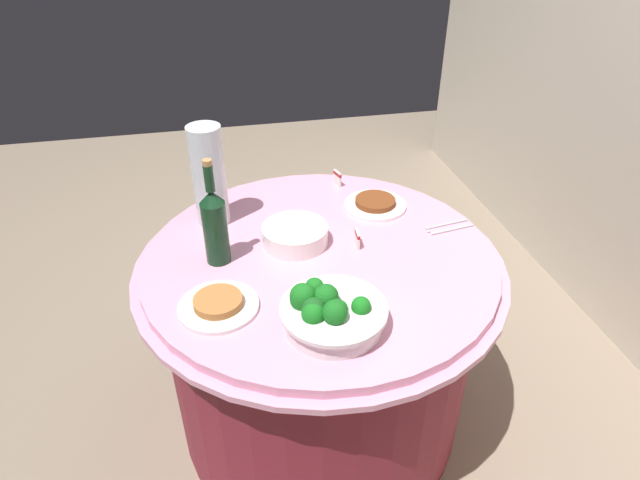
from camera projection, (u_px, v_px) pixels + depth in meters
ground_plane at (320, 410)px, 2.11m from camera, size 6.00×6.00×0.00m
buffet_table at (320, 339)px, 1.90m from camera, size 1.16×1.16×0.74m
broccoli_bowl at (329, 312)px, 1.40m from camera, size 0.28×0.28×0.12m
plate_stack at (295, 235)px, 1.73m from camera, size 0.21×0.21×0.06m
wine_bottle at (215, 224)px, 1.60m from camera, size 0.07×0.07×0.34m
decorative_fruit_vase at (209, 179)px, 1.77m from camera, size 0.11×0.11×0.34m
serving_tongs at (447, 227)px, 1.82m from camera, size 0.07×0.17×0.01m
food_plate_stir_fry at (375, 204)px, 1.93m from camera, size 0.22×0.22×0.03m
food_plate_peanuts at (218, 304)px, 1.47m from camera, size 0.22×0.22×0.03m
label_placard_front at (357, 238)px, 1.72m from camera, size 0.05×0.01×0.05m
label_placard_mid at (337, 177)px, 2.07m from camera, size 0.05×0.02×0.05m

